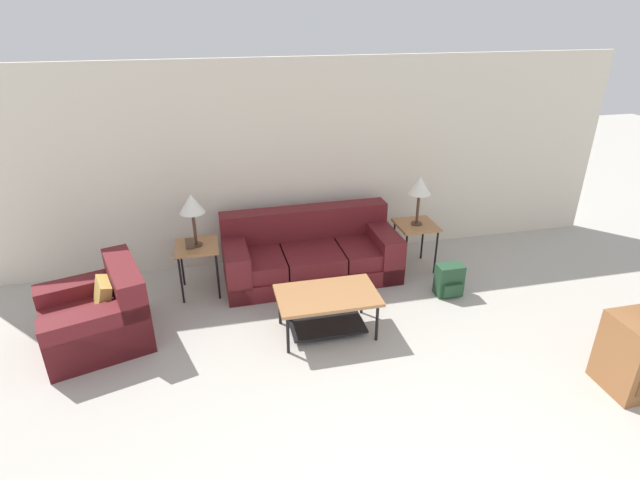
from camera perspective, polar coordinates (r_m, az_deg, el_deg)
The scene contains 10 objects.
wall_back at distance 6.49m, azimuth -1.88°, elevation 8.77°, with size 8.57×0.06×2.60m.
couch at distance 6.28m, azimuth -1.14°, elevation -1.71°, with size 2.16×0.98×0.82m.
armchair at distance 5.59m, azimuth -23.96°, elevation -7.98°, with size 1.20×1.20×0.80m.
coffee_table at distance 5.21m, azimuth 0.83°, elevation -7.33°, with size 1.04×0.63×0.47m.
side_table_left at distance 5.99m, azimuth -13.86°, elevation -1.20°, with size 0.49×0.50×0.62m.
side_table_right at distance 6.49m, azimuth 10.90°, elevation 1.24°, with size 0.49×0.50×0.62m.
table_lamp_left at distance 5.76m, azimuth -14.45°, elevation 3.90°, with size 0.28×0.28×0.63m.
table_lamp_right at distance 6.28m, azimuth 11.33°, elevation 6.01°, with size 0.28×0.28×0.63m.
backpack at distance 6.12m, azimuth 14.56°, elevation -4.49°, with size 0.31×0.27×0.39m.
picture_frame at distance 5.86m, azimuth -14.65°, elevation -0.40°, with size 0.10×0.04×0.13m.
Camera 1 is at (-1.20, -1.28, 3.17)m, focal length 28.00 mm.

